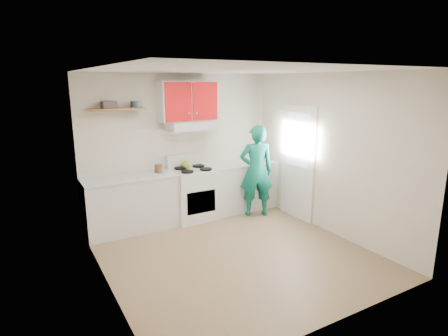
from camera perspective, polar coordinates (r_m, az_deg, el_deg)
floor at (r=5.56m, az=1.52°, el=-12.95°), size 3.80×3.80×0.00m
ceiling at (r=4.99m, az=1.71°, el=14.93°), size 3.60×3.80×0.04m
back_wall at (r=6.78m, az=-6.81°, el=3.35°), size 3.60×0.04×2.60m
front_wall at (r=3.70m, az=17.24°, el=-5.53°), size 3.60×0.04×2.60m
left_wall at (r=4.48m, az=-18.45°, el=-2.36°), size 0.04×3.80×2.60m
right_wall at (r=6.23m, az=15.88°, el=2.07°), size 0.04×3.80×2.60m
door at (r=6.77m, az=11.37°, el=0.79°), size 0.05×0.85×2.05m
door_glass at (r=6.67m, az=11.36°, el=4.33°), size 0.01×0.55×0.95m
counter_left at (r=6.38m, az=-14.17°, el=-5.48°), size 1.52×0.60×0.90m
counter_right at (r=7.23m, az=2.66°, el=-2.86°), size 1.32×0.60×0.90m
stove at (r=6.73m, az=-4.74°, el=-4.04°), size 0.76×0.65×0.92m
range_hood at (r=6.57m, az=-5.33°, el=6.55°), size 0.76×0.44×0.15m
upper_cabinets at (r=6.58m, az=-5.62°, el=10.27°), size 1.02×0.33×0.70m
shelf at (r=6.19m, az=-16.37°, el=8.70°), size 0.90×0.30×0.04m
books at (r=6.17m, az=-17.40°, el=9.32°), size 0.24×0.18×0.12m
tin at (r=6.25m, az=-13.49°, el=9.56°), size 0.21×0.21×0.11m
kettle at (r=6.67m, az=-5.86°, el=0.54°), size 0.19×0.19×0.15m
crock at (r=6.45m, az=-10.13°, el=-0.16°), size 0.16×0.16×0.16m
cutting_board at (r=7.05m, az=1.63°, el=0.58°), size 0.38×0.31×0.02m
silicone_mat at (r=7.32m, az=4.49°, el=0.96°), size 0.34×0.29×0.01m
person at (r=6.80m, az=5.02°, el=-0.45°), size 0.73×0.62×1.70m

